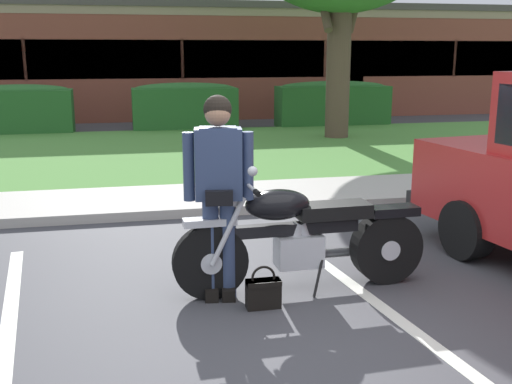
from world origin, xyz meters
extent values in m
plane|color=#424247|center=(0.00, 0.00, 0.00)|extent=(140.00, 140.00, 0.00)
cube|color=#B7B2A8|center=(0.00, 3.43, 0.06)|extent=(60.00, 0.20, 0.12)
cube|color=#B7B2A8|center=(0.00, 4.28, 0.04)|extent=(60.00, 1.50, 0.08)
cube|color=#518E3D|center=(0.00, 8.46, 0.03)|extent=(60.00, 6.86, 0.06)
cube|color=silver|center=(-2.32, 0.20, 0.00)|extent=(0.62, 4.39, 0.01)
cube|color=silver|center=(0.57, 0.20, 0.00)|extent=(0.62, 4.39, 0.01)
cylinder|color=black|center=(-0.77, 0.75, 0.32)|extent=(0.64, 0.12, 0.64)
cylinder|color=silver|center=(-0.77, 0.75, 0.32)|extent=(0.18, 0.13, 0.18)
cylinder|color=black|center=(0.82, 0.80, 0.32)|extent=(0.64, 0.20, 0.64)
cylinder|color=silver|center=(0.82, 0.80, 0.32)|extent=(0.18, 0.21, 0.18)
cube|color=silver|center=(-0.77, 0.75, 0.67)|extent=(0.44, 0.15, 0.06)
cube|color=black|center=(0.87, 0.80, 0.66)|extent=(0.45, 0.21, 0.08)
cylinder|color=silver|center=(-0.64, 0.67, 0.60)|extent=(0.31, 0.05, 0.58)
cylinder|color=silver|center=(-0.64, 0.83, 0.60)|extent=(0.31, 0.05, 0.58)
sphere|color=silver|center=(-0.60, 0.76, 0.86)|extent=(0.17, 0.17, 0.17)
cylinder|color=silver|center=(-0.46, 0.76, 0.98)|extent=(0.05, 0.72, 0.03)
cylinder|color=black|center=(-0.45, 0.40, 0.98)|extent=(0.05, 0.10, 0.04)
cylinder|color=black|center=(-0.47, 1.12, 0.98)|extent=(0.05, 0.10, 0.04)
sphere|color=silver|center=(-0.47, 0.46, 1.14)|extent=(0.08, 0.08, 0.08)
sphere|color=silver|center=(-0.49, 1.06, 1.14)|extent=(0.08, 0.08, 0.08)
cube|color=black|center=(-0.03, 0.77, 0.56)|extent=(1.10, 0.13, 0.10)
ellipsoid|color=black|center=(-0.20, 0.77, 0.78)|extent=(0.57, 0.34, 0.26)
cube|color=black|center=(0.30, 0.78, 0.70)|extent=(0.65, 0.30, 0.12)
cube|color=silver|center=(0.00, 0.77, 0.36)|extent=(0.41, 0.25, 0.28)
cylinder|color=silver|center=(-0.03, 0.77, 0.52)|extent=(0.18, 0.13, 0.21)
cylinder|color=silver|center=(0.04, 0.77, 0.52)|extent=(0.18, 0.13, 0.21)
cylinder|color=silver|center=(0.37, 0.92, 0.26)|extent=(0.60, 0.10, 0.08)
cylinder|color=silver|center=(0.57, 0.93, 0.26)|extent=(0.60, 0.10, 0.08)
cylinder|color=black|center=(0.13, 0.62, 0.15)|extent=(0.12, 0.12, 0.30)
cube|color=black|center=(-0.63, 0.73, 0.05)|extent=(0.14, 0.25, 0.10)
cube|color=black|center=(-0.77, 0.75, 0.05)|extent=(0.14, 0.25, 0.10)
cylinder|color=navy|center=(-0.63, 0.75, 0.43)|extent=(0.14, 0.14, 0.86)
cylinder|color=navy|center=(-0.76, 0.77, 0.43)|extent=(0.14, 0.14, 0.86)
cube|color=navy|center=(-0.70, 0.76, 1.15)|extent=(0.41, 0.27, 0.58)
cube|color=navy|center=(-0.70, 0.76, 1.42)|extent=(0.32, 0.24, 0.06)
sphere|color=#A87A5B|center=(-0.70, 0.76, 1.56)|extent=(0.21, 0.21, 0.21)
sphere|color=black|center=(-0.69, 0.77, 1.59)|extent=(0.23, 0.23, 0.23)
cube|color=black|center=(-0.71, 0.63, 0.90)|extent=(0.23, 0.13, 0.12)
cylinder|color=navy|center=(-0.46, 0.73, 1.13)|extent=(0.09, 0.09, 0.56)
cylinder|color=navy|center=(-0.93, 0.79, 1.13)|extent=(0.09, 0.09, 0.56)
cube|color=black|center=(-0.39, 0.45, 0.12)|extent=(0.28, 0.12, 0.24)
cube|color=black|center=(-0.39, 0.45, 0.22)|extent=(0.28, 0.13, 0.04)
torus|color=black|center=(-0.39, 0.45, 0.26)|extent=(0.20, 0.02, 0.20)
cube|color=black|center=(2.63, 2.27, 0.40)|extent=(1.90, 0.36, 0.20)
cylinder|color=black|center=(1.88, 1.22, 0.30)|extent=(0.32, 0.63, 0.60)
cylinder|color=brown|center=(3.50, 9.65, 1.55)|extent=(0.55, 0.55, 3.11)
cylinder|color=brown|center=(3.88, 9.65, 3.09)|extent=(0.19, 0.92, 1.32)
cylinder|color=brown|center=(3.11, 9.65, 3.01)|extent=(0.19, 0.93, 1.17)
cube|color=#286028|center=(-3.89, 12.19, 0.55)|extent=(2.51, 0.90, 1.10)
ellipsoid|color=#286028|center=(-3.89, 12.19, 1.10)|extent=(2.39, 0.84, 0.28)
cube|color=#286028|center=(0.19, 12.19, 0.55)|extent=(2.72, 0.90, 1.10)
ellipsoid|color=#286028|center=(0.19, 12.19, 1.10)|extent=(2.58, 0.84, 0.28)
cube|color=#286028|center=(4.28, 12.19, 0.55)|extent=(3.11, 0.90, 1.10)
ellipsoid|color=#286028|center=(4.28, 12.19, 1.10)|extent=(2.96, 0.84, 0.28)
cube|color=brown|center=(0.37, 18.97, 1.64)|extent=(25.73, 9.30, 3.29)
cube|color=#998466|center=(0.37, 14.36, 3.17)|extent=(25.73, 0.10, 0.24)
cube|color=#4C4742|center=(0.37, 18.97, 3.39)|extent=(25.98, 9.39, 0.20)
cube|color=#1E282D|center=(0.37, 14.35, 1.81)|extent=(21.87, 0.06, 1.10)
cube|color=brown|center=(-4.00, 14.34, 1.81)|extent=(0.08, 0.04, 1.20)
cube|color=brown|center=(0.37, 14.34, 1.81)|extent=(0.08, 0.04, 1.20)
cube|color=brown|center=(4.75, 14.34, 1.81)|extent=(0.08, 0.04, 1.20)
cube|color=brown|center=(9.12, 14.34, 1.81)|extent=(0.08, 0.04, 1.20)
cube|color=#473323|center=(5.52, 14.36, 1.05)|extent=(1.00, 0.08, 2.10)
camera|label=1|loc=(-1.45, -4.12, 2.04)|focal=43.30mm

